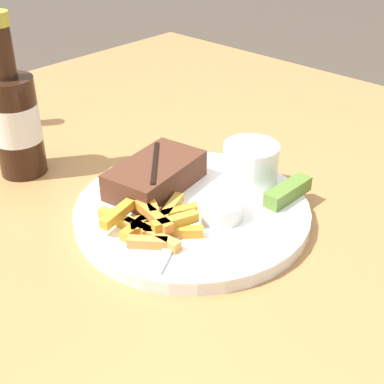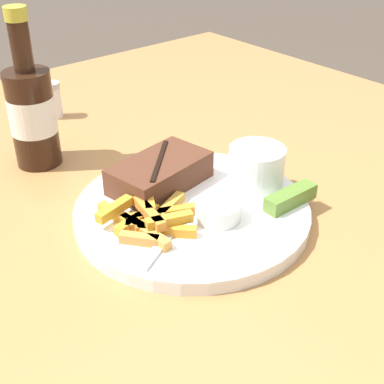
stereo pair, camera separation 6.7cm
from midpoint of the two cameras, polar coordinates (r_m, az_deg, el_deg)
name	(u,v)px [view 2 (the right image)]	position (r m, az deg, el deg)	size (l,w,h in m)	color
dining_table	(192,261)	(0.74, 2.63, -7.44)	(1.25, 1.32, 0.77)	#A87542
dinner_plate	(192,211)	(0.69, 2.80, -2.14)	(0.30, 0.30, 0.02)	white
steak_portion	(159,173)	(0.72, -0.86, 1.92)	(0.15, 0.10, 0.04)	#512D1E
fries_pile	(149,219)	(0.64, -1.66, -2.96)	(0.12, 0.13, 0.02)	#C3882B
coleslaw_cup	(257,164)	(0.73, 9.56, 2.88)	(0.08, 0.08, 0.05)	white
dipping_sauce_cup	(218,210)	(0.65, 5.72, -1.98)	(0.06, 0.06, 0.02)	silver
pickle_spear	(291,198)	(0.70, 13.21, -0.67)	(0.08, 0.02, 0.02)	#567A2D
fork_utensil	(166,238)	(0.62, 0.29, -5.07)	(0.12, 0.07, 0.00)	#B7B7BC
beer_bottle	(32,112)	(0.81, -14.44, 8.20)	(0.07, 0.07, 0.23)	black
salt_shaker	(53,100)	(0.99, -12.68, 9.53)	(0.03, 0.03, 0.07)	white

